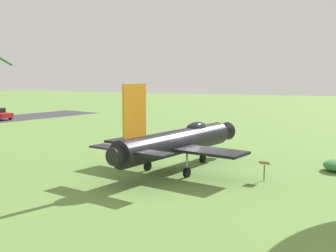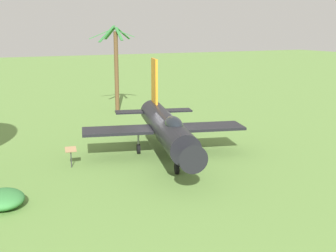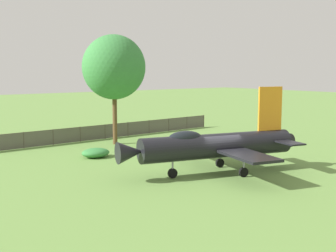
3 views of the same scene
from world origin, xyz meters
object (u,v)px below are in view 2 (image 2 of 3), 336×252
Objects in this scene: display_jet at (167,128)px; palm_tree at (116,67)px; shrub_near_fence at (3,199)px; info_plaque at (71,152)px.

display_jet is 15.72m from palm_tree.
display_jet is 5.66× the size of shrub_near_fence.
shrub_near_fence is at bearing -43.36° from info_plaque.
palm_tree is at bearing -173.92° from display_jet.
info_plaque reaches higher than shrub_near_fence.
shrub_near_fence is 1.89× the size of info_plaque.
palm_tree reaches higher than shrub_near_fence.
info_plaque is at bearing 136.64° from shrub_near_fence.
palm_tree reaches higher than info_plaque.
palm_tree is (-15.39, 2.30, 2.23)m from display_jet.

